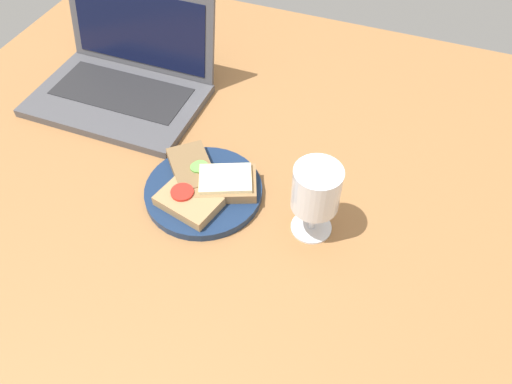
% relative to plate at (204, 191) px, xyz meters
% --- Properties ---
extents(wooden_table, '(1.40, 1.40, 0.03)m').
position_rel_plate_xyz_m(wooden_table, '(0.04, -0.03, -0.02)').
color(wooden_table, '#9E6B3D').
rests_on(wooden_table, ground).
extents(plate, '(0.21, 0.21, 0.02)m').
position_rel_plate_xyz_m(plate, '(0.00, 0.00, 0.00)').
color(plate, navy).
rests_on(plate, wooden_table).
extents(sandwich_with_tomato, '(0.12, 0.10, 0.02)m').
position_rel_plate_xyz_m(sandwich_with_tomato, '(-0.01, -0.04, 0.02)').
color(sandwich_with_tomato, '#A88456').
rests_on(sandwich_with_tomato, plate).
extents(sandwich_with_cheese, '(0.13, 0.11, 0.03)m').
position_rel_plate_xyz_m(sandwich_with_cheese, '(0.04, 0.02, 0.02)').
color(sandwich_with_cheese, '#937047').
rests_on(sandwich_with_cheese, plate).
extents(sandwich_with_cucumber, '(0.13, 0.13, 0.03)m').
position_rel_plate_xyz_m(sandwich_with_cucumber, '(-0.03, 0.03, 0.02)').
color(sandwich_with_cucumber, brown).
rests_on(sandwich_with_cucumber, plate).
extents(wine_glass, '(0.08, 0.08, 0.14)m').
position_rel_plate_xyz_m(wine_glass, '(0.21, -0.00, 0.09)').
color(wine_glass, white).
rests_on(wine_glass, wooden_table).
extents(laptop, '(0.36, 0.27, 0.20)m').
position_rel_plate_xyz_m(laptop, '(-0.28, 0.21, 0.03)').
color(laptop, '#4C4C51').
rests_on(laptop, wooden_table).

